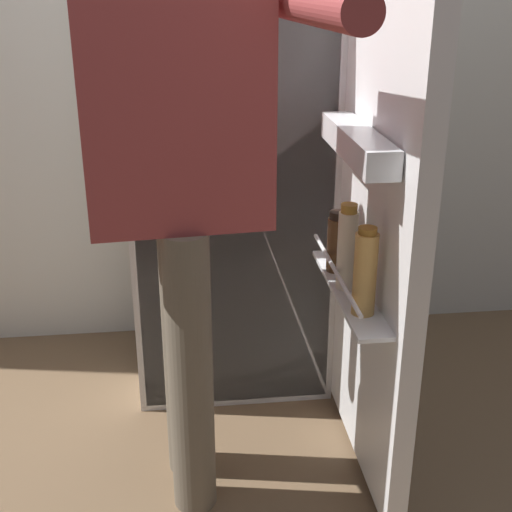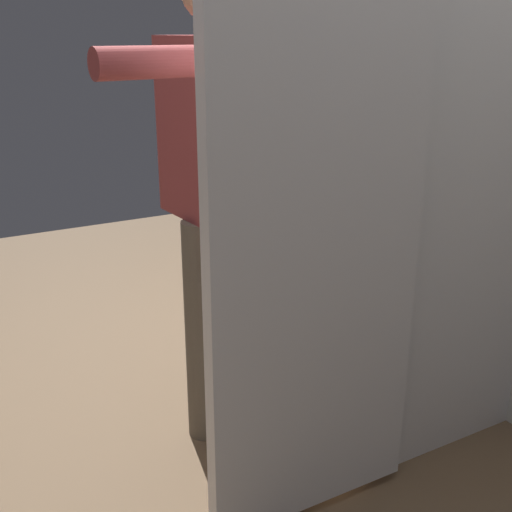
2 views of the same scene
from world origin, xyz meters
name	(u,v)px [view 2 (image 2 of 2)]	position (x,y,z in m)	size (l,w,h in m)	color
ground_plane	(274,439)	(0.00, 0.00, 0.00)	(5.98, 5.98, 0.00)	brown
kitchen_wall	(489,68)	(0.00, 0.89, 1.28)	(4.40, 0.10, 2.57)	silver
refrigerator	(400,190)	(0.03, 0.49, 0.89)	(0.72, 1.25, 1.77)	white
person	(220,169)	(-0.16, -0.12, 0.99)	(0.59, 0.73, 1.64)	#665B4C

